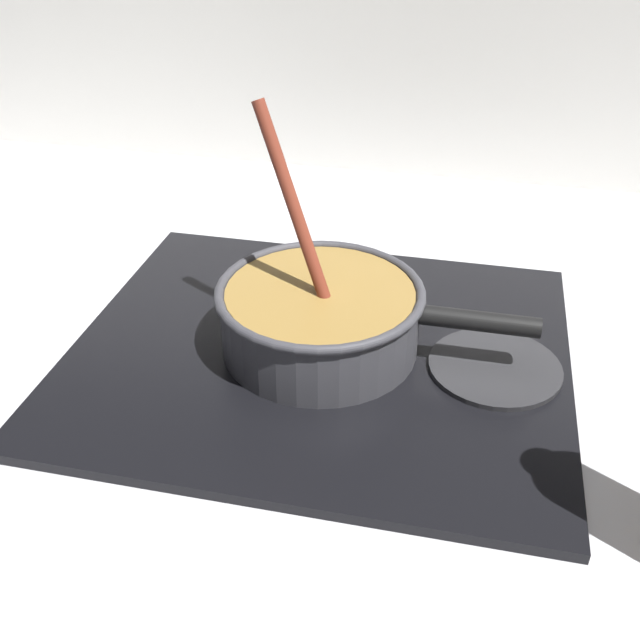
# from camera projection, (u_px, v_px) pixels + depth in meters

# --- Properties ---
(ground) EXTENTS (2.40, 1.60, 0.04)m
(ground) POSITION_uv_depth(u_px,v_px,m) (264.00, 502.00, 0.70)
(ground) COLOR #B7B7BC
(backsplash_wall) EXTENTS (2.40, 0.02, 0.55)m
(backsplash_wall) POSITION_uv_depth(u_px,v_px,m) (394.00, 7.00, 1.18)
(backsplash_wall) COLOR silver
(backsplash_wall) RESTS_ON ground
(hob_plate) EXTENTS (0.56, 0.48, 0.01)m
(hob_plate) POSITION_uv_depth(u_px,v_px,m) (320.00, 351.00, 0.86)
(hob_plate) COLOR black
(hob_plate) RESTS_ON ground
(burner_ring) EXTENTS (0.19, 0.19, 0.01)m
(burner_ring) POSITION_uv_depth(u_px,v_px,m) (320.00, 344.00, 0.85)
(burner_ring) COLOR #592D0C
(burner_ring) RESTS_ON hob_plate
(spare_burner) EXTENTS (0.15, 0.15, 0.01)m
(spare_burner) POSITION_uv_depth(u_px,v_px,m) (495.00, 367.00, 0.81)
(spare_burner) COLOR #262628
(spare_burner) RESTS_ON hob_plate
(cooking_pan) EXTENTS (0.35, 0.23, 0.27)m
(cooking_pan) POSITION_uv_depth(u_px,v_px,m) (321.00, 316.00, 0.83)
(cooking_pan) COLOR #38383D
(cooking_pan) RESTS_ON hob_plate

